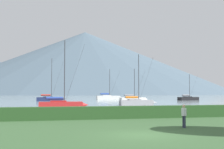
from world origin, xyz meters
name	(u,v)px	position (x,y,z in m)	size (l,w,h in m)	color
ground_plane	(143,135)	(0.00, 0.00, 0.00)	(1000.00, 1000.00, 0.00)	#385B33
harbor_water	(53,97)	(0.00, 137.00, 0.00)	(320.00, 246.00, 0.00)	#8C9EA3
hedge_line	(105,113)	(0.00, 11.00, 0.59)	(80.00, 1.20, 1.18)	#284C23
sailboat_slip_0	(133,99)	(17.91, 60.51, 0.63)	(7.77, 2.59, 8.74)	white
sailboat_slip_2	(61,104)	(-2.92, 29.64, 0.64)	(7.54, 2.27, 10.48)	red
sailboat_slip_5	(50,99)	(-3.66, 67.37, 0.66)	(7.81, 2.62, 11.71)	navy
sailboat_slip_6	(189,98)	(36.47, 65.17, 0.59)	(7.37, 3.21, 7.68)	black
sailboat_slip_7	(137,102)	(11.63, 37.64, 0.60)	(7.22, 2.32, 9.68)	#9E9EA3
sailboat_slip_8	(108,97)	(16.07, 82.97, 0.72)	(8.76, 2.78, 10.14)	white
person_seated_viewer	(184,114)	(4.00, 2.73, 0.97)	(0.36, 0.57, 1.65)	#2D3347
distant_hill_west_ridge	(85,63)	(46.45, 356.63, 38.41)	(356.06, 356.06, 76.81)	#4C6070
distant_hill_east_ridge	(88,63)	(51.22, 366.37, 38.76)	(351.66, 351.66, 77.52)	#4C6070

